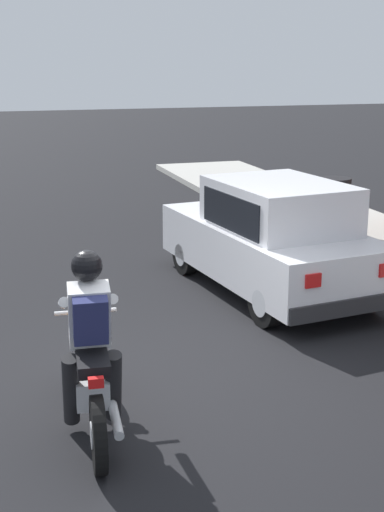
{
  "coord_description": "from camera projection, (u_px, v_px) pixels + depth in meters",
  "views": [
    {
      "loc": [
        -1.75,
        -6.22,
        3.12
      ],
      "look_at": [
        0.59,
        1.27,
        0.95
      ],
      "focal_mm": 50.0,
      "sensor_mm": 36.0,
      "label": 1
    }
  ],
  "objects": [
    {
      "name": "motorcycle_with_rider",
      "position": [
        91.0,
        357.0,
        6.07
      ],
      "size": [
        0.6,
        2.02,
        1.62
      ],
      "color": "black",
      "rests_on": "ground"
    },
    {
      "name": "car_hatchback",
      "position": [
        271.0,
        238.0,
        9.71
      ],
      "size": [
        2.07,
        3.94,
        1.57
      ],
      "color": "black",
      "rests_on": "ground"
    },
    {
      "name": "trash_bin",
      "position": [
        334.0,
        205.0,
        12.56
      ],
      "size": [
        0.56,
        0.56,
        0.98
      ],
      "color": "#23512D",
      "rests_on": "sidewalk_curb"
    },
    {
      "name": "ground_plane",
      "position": [
        173.0,
        386.0,
        7.06
      ],
      "size": [
        80.0,
        80.0,
        0.0
      ],
      "primitive_type": "plane",
      "color": "black"
    }
  ]
}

